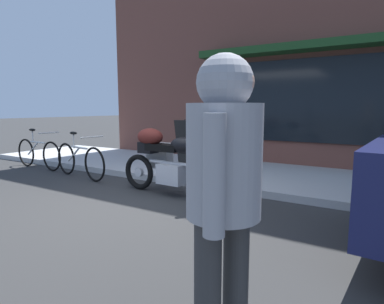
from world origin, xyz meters
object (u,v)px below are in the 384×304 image
at_px(touring_motorcycle, 169,158).
at_px(second_bicycle_by_cafe, 38,153).
at_px(sandwich_board_sign, 190,143).
at_px(pedestrian_walking, 224,179).
at_px(parked_bicycle, 79,160).

height_order(touring_motorcycle, second_bicycle_by_cafe, touring_motorcycle).
bearing_deg(second_bicycle_by_cafe, sandwich_board_sign, 24.62).
bearing_deg(pedestrian_walking, sandwich_board_sign, 123.77).
height_order(touring_motorcycle, pedestrian_walking, pedestrian_walking).
relative_size(parked_bicycle, pedestrian_walking, 1.03).
xyz_separation_m(touring_motorcycle, pedestrian_walking, (2.31, -2.74, 0.45)).
height_order(touring_motorcycle, parked_bicycle, touring_motorcycle).
bearing_deg(sandwich_board_sign, pedestrian_walking, -56.23).
height_order(parked_bicycle, second_bicycle_by_cafe, parked_bicycle).
relative_size(pedestrian_walking, sandwich_board_sign, 1.63).
bearing_deg(pedestrian_walking, touring_motorcycle, 130.08).
height_order(pedestrian_walking, sandwich_board_sign, pedestrian_walking).
relative_size(pedestrian_walking, second_bicycle_by_cafe, 0.97).
xyz_separation_m(pedestrian_walking, sandwich_board_sign, (-2.98, 4.45, -0.41)).
distance_m(touring_motorcycle, parked_bicycle, 2.28).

